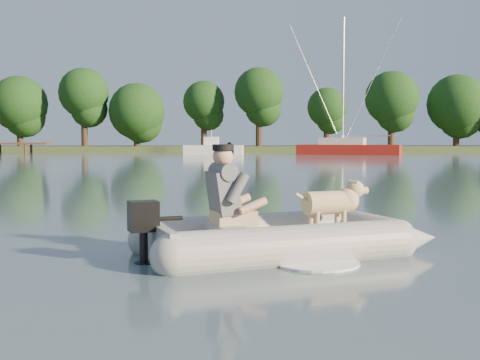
{
  "coord_description": "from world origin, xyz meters",
  "views": [
    {
      "loc": [
        -0.44,
        -6.35,
        1.34
      ],
      "look_at": [
        -0.17,
        2.4,
        0.75
      ],
      "focal_mm": 45.0,
      "sensor_mm": 36.0,
      "label": 1
    }
  ],
  "objects_px": {
    "dog": "(327,207)",
    "motorboat": "(214,143)",
    "dinghy": "(282,203)",
    "sailboat": "(348,149)",
    "man": "(225,189)"
  },
  "relations": [
    {
      "from": "dog",
      "to": "sailboat",
      "type": "xyz_separation_m",
      "value": [
        9.79,
        45.21,
        0.02
      ]
    },
    {
      "from": "sailboat",
      "to": "motorboat",
      "type": "bearing_deg",
      "value": -165.19
    },
    {
      "from": "dinghy",
      "to": "dog",
      "type": "xyz_separation_m",
      "value": [
        0.59,
        0.26,
        -0.07
      ]
    },
    {
      "from": "sailboat",
      "to": "man",
      "type": "bearing_deg",
      "value": -82.1
    },
    {
      "from": "motorboat",
      "to": "sailboat",
      "type": "bearing_deg",
      "value": -0.04
    },
    {
      "from": "dog",
      "to": "motorboat",
      "type": "relative_size",
      "value": 0.17
    },
    {
      "from": "dog",
      "to": "motorboat",
      "type": "bearing_deg",
      "value": 72.85
    },
    {
      "from": "man",
      "to": "motorboat",
      "type": "relative_size",
      "value": 0.2
    },
    {
      "from": "dog",
      "to": "sailboat",
      "type": "height_order",
      "value": "sailboat"
    },
    {
      "from": "motorboat",
      "to": "man",
      "type": "bearing_deg",
      "value": -82.45
    },
    {
      "from": "dinghy",
      "to": "motorboat",
      "type": "relative_size",
      "value": 0.89
    },
    {
      "from": "dinghy",
      "to": "man",
      "type": "height_order",
      "value": "man"
    },
    {
      "from": "dog",
      "to": "sailboat",
      "type": "bearing_deg",
      "value": 58.19
    },
    {
      "from": "motorboat",
      "to": "dog",
      "type": "bearing_deg",
      "value": -80.9
    },
    {
      "from": "dinghy",
      "to": "sailboat",
      "type": "relative_size",
      "value": 0.4
    }
  ]
}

